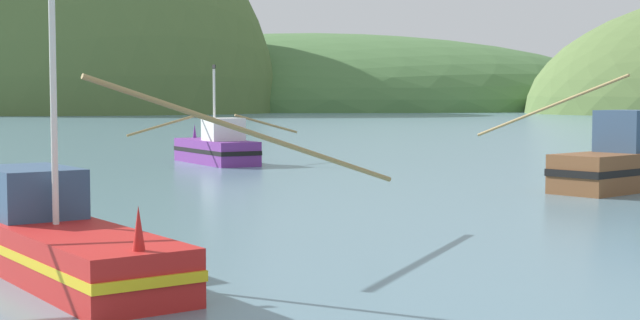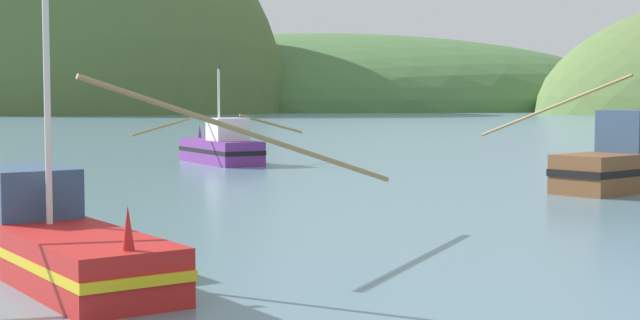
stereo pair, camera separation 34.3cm
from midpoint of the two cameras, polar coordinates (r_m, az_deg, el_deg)
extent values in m
ellipsoid|color=#516B38|center=(210.13, -17.03, 2.83)|extent=(104.97, 83.98, 102.65)
ellipsoid|color=#47703D|center=(262.85, -1.19, 3.18)|extent=(183.36, 146.69, 41.27)
cube|color=#334C6B|center=(34.89, 18.18, 1.71)|extent=(2.61, 2.66, 1.49)
cylinder|color=#997F4C|center=(38.79, 13.59, 3.17)|extent=(5.73, 4.55, 2.60)
cube|color=red|center=(19.00, -17.40, -4.87)|extent=(8.60, 8.39, 0.95)
cube|color=gold|center=(18.99, -17.40, -4.72)|extent=(8.68, 8.48, 0.17)
cone|color=red|center=(14.57, -11.74, -4.12)|extent=(0.28, 0.28, 0.70)
cube|color=#334C6B|center=(19.37, -17.94, -1.85)|extent=(2.87, 2.85, 0.96)
cylinder|color=silver|center=(17.84, -16.61, 5.23)|extent=(0.12, 0.12, 5.65)
cylinder|color=#997F4C|center=(20.85, -4.57, 1.62)|extent=(5.63, 5.82, 2.58)
cube|color=#6B2D84|center=(46.57, -6.62, 0.52)|extent=(5.57, 6.10, 1.17)
cube|color=black|center=(46.56, -6.62, 0.59)|extent=(5.62, 6.17, 0.21)
cone|color=#6B2D84|center=(49.17, -7.91, 1.77)|extent=(0.28, 0.28, 0.70)
cube|color=silver|center=(45.65, -6.18, 1.88)|extent=(2.33, 2.33, 1.11)
cylinder|color=silver|center=(46.65, -6.72, 3.40)|extent=(0.12, 0.12, 3.52)
cube|color=black|center=(46.67, -6.74, 5.72)|extent=(0.25, 0.30, 0.20)
cylinder|color=#997F4C|center=(45.51, -9.88, 2.11)|extent=(2.80, 2.35, 1.04)
cylinder|color=#997F4C|center=(47.65, -3.52, 2.23)|extent=(2.80, 2.35, 1.04)
camera|label=1|loc=(0.17, -90.35, -0.02)|focal=52.12mm
camera|label=2|loc=(0.17, 89.65, 0.02)|focal=52.12mm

